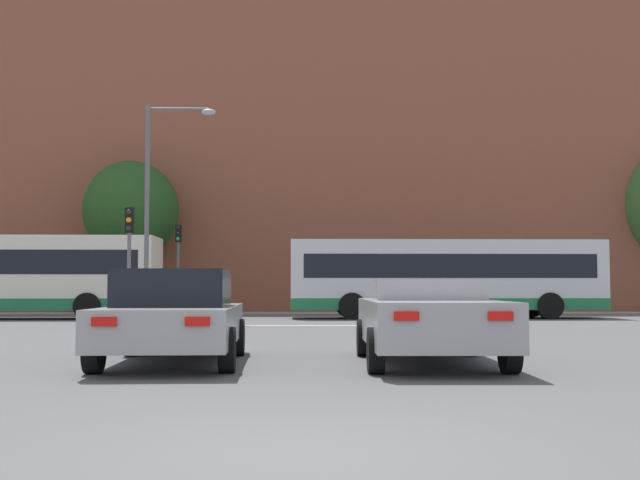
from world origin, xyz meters
name	(u,v)px	position (x,y,z in m)	size (l,w,h in m)	color
ground_plane	(305,455)	(0.00, 0.00, 0.00)	(400.00, 400.00, 0.00)	#545456
stop_line_strip	(297,325)	(0.00, 19.35, 0.00)	(7.79, 0.30, 0.01)	silver
far_pavement	(296,313)	(0.00, 31.86, 0.01)	(68.65, 2.50, 0.01)	gray
brick_civic_building	(252,144)	(-2.56, 40.31, 9.51)	(46.37, 11.78, 26.11)	brown
car_saloon_left	(174,316)	(-1.96, 6.87, 0.74)	(2.11, 4.64, 1.46)	#9E9EA3
car_roadster_right	(428,319)	(2.01, 6.72, 0.69)	(2.17, 4.70, 1.30)	#9E9EA3
bus_crossing_lead	(445,277)	(5.77, 25.18, 1.61)	(12.00, 2.66, 2.99)	silver
traffic_light_far_left	(178,254)	(-5.47, 31.39, 2.75)	(0.26, 0.31, 4.09)	slate
traffic_light_near_left	(129,245)	(-5.29, 19.58, 2.52)	(0.26, 0.31, 3.71)	slate
street_lamp_junction	(159,188)	(-4.80, 22.12, 4.64)	(2.44, 0.36, 7.59)	slate
pedestrian_waiting	(372,293)	(3.62, 32.42, 0.91)	(0.45, 0.42, 1.57)	#333851
pedestrian_walking_east	(487,291)	(8.94, 31.61, 1.04)	(0.46, 0.38, 1.76)	#333851
tree_by_building	(131,211)	(-7.93, 32.75, 4.88)	(4.53, 4.53, 7.27)	#4C3823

